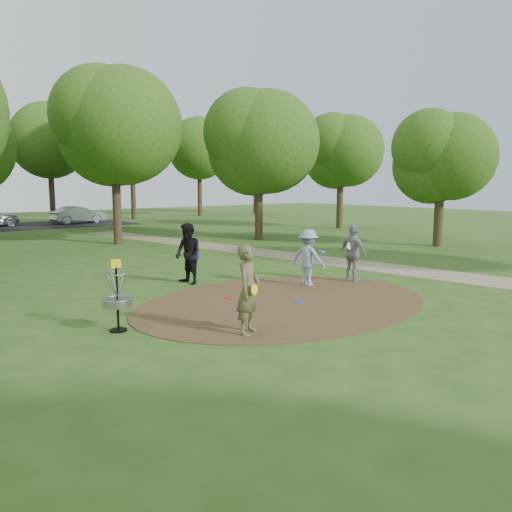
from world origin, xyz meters
TOP-DOWN VIEW (x-y plane):
  - ground at (0.00, 0.00)m, footprint 100.00×100.00m
  - dirt_clearing at (0.00, 0.00)m, footprint 8.40×8.40m
  - footpath at (6.50, 2.00)m, footprint 7.55×39.89m
  - parking_lot at (2.00, 30.00)m, footprint 14.00×8.00m
  - player_observer_with_disc at (-2.48, -1.60)m, footprint 0.82×0.73m
  - player_throwing_with_disc at (2.03, 1.17)m, footprint 1.18×1.26m
  - player_walking_with_disc at (-0.68, 3.70)m, footprint 0.81×0.97m
  - player_waiting_with_disc at (3.58, 0.70)m, footprint 0.57×1.09m
  - disc_ground_cyan at (-0.51, 0.75)m, footprint 0.22×0.22m
  - disc_ground_blue at (0.31, -0.22)m, footprint 0.22×0.22m
  - disc_ground_red at (-0.92, 1.28)m, footprint 0.22×0.22m
  - car_right at (5.34, 30.06)m, footprint 4.23×1.77m
  - disc_golf_basket at (-4.50, 0.30)m, footprint 0.63×0.63m
  - tree_ring at (1.24, 11.05)m, footprint 36.80×46.09m

SIDE VIEW (x-z plane):
  - ground at x=0.00m, z-range 0.00..0.00m
  - parking_lot at x=2.00m, z-range 0.00..0.01m
  - footpath at x=6.50m, z-range 0.00..0.01m
  - dirt_clearing at x=0.00m, z-range 0.00..0.02m
  - disc_ground_cyan at x=-0.51m, z-range 0.02..0.04m
  - disc_ground_blue at x=0.31m, z-range 0.02..0.04m
  - disc_ground_red at x=-0.92m, z-range 0.02..0.04m
  - car_right at x=5.34m, z-range 0.00..1.36m
  - player_throwing_with_disc at x=2.03m, z-range 0.00..1.73m
  - disc_golf_basket at x=-4.50m, z-range 0.10..1.64m
  - player_waiting_with_disc at x=3.58m, z-range 0.00..1.82m
  - player_observer_with_disc at x=-2.48m, z-range 0.00..1.88m
  - player_walking_with_disc at x=-0.68m, z-range 0.00..1.90m
  - tree_ring at x=1.24m, z-range 0.42..10.28m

